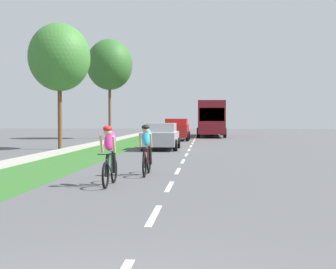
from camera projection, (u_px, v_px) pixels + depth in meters
ground_plane at (187, 153)px, 23.33m from camera, size 120.00×120.00×0.00m
grass_verge at (97, 152)px, 23.73m from camera, size 2.82×70.00×0.01m
sidewalk_concrete at (60, 152)px, 23.89m from camera, size 1.24×70.00×0.10m
lane_markings_center at (190, 148)px, 27.32m from camera, size 0.12×54.30×0.01m
cyclist_lead at (110, 155)px, 11.73m from camera, size 0.42×1.72×1.58m
cyclist_trailing at (147, 149)px, 13.95m from camera, size 0.42×1.72×1.58m
sedan_silver at (162, 136)px, 25.97m from camera, size 1.98×4.30×1.52m
suv_red at (177, 129)px, 37.36m from camera, size 2.15×4.70×1.79m
bus_maroon at (211, 117)px, 46.14m from camera, size 2.78×11.60×3.48m
street_tree_near at (59, 58)px, 25.90m from camera, size 3.54×3.54×7.26m
street_tree_far at (110, 65)px, 40.26m from camera, size 4.11×4.11×8.90m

